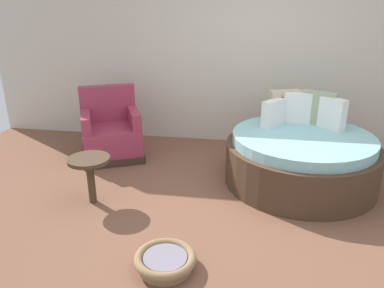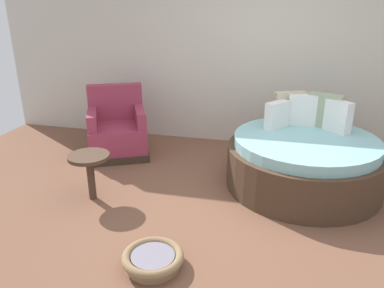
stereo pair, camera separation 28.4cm
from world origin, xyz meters
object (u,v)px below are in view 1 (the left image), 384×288
Objects in this scene: round_daybed at (301,157)px; side_table at (90,166)px; pet_basket at (165,261)px; red_armchair at (111,133)px.

side_table is at bearing -158.99° from round_daybed.
pet_basket is 0.98× the size of side_table.
round_daybed reaches higher than pet_basket.
red_armchair reaches higher than pet_basket.
red_armchair is 2.05× the size of side_table.
side_table is (-1.02, 0.93, 0.35)m from pet_basket.
round_daybed reaches higher than side_table.
round_daybed is 3.44× the size of pet_basket.
pet_basket is at bearing -42.27° from side_table.
round_daybed is at bearing 55.52° from pet_basket.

